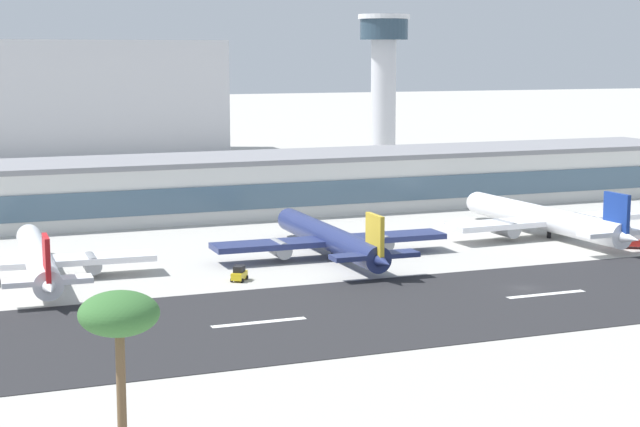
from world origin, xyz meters
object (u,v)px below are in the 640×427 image
Objects in this scene: airliner_red_tail_gate_0 at (38,261)px; palm_tree_0 at (119,319)px; airliner_gold_tail_gate_1 at (333,240)px; airliner_navy_tail_gate_2 at (548,220)px; service_baggage_tug_1 at (239,274)px; control_tower at (384,76)px; terminal_building at (231,185)px; service_box_truck_0 at (633,238)px.

palm_tree_0 reaches higher than airliner_red_tail_gate_0.
airliner_red_tail_gate_0 is at bearing 91.14° from airliner_gold_tail_gate_1.
airliner_navy_tail_gate_2 reaches higher than airliner_gold_tail_gate_1.
airliner_red_tail_gate_0 is at bearing 103.66° from service_baggage_tug_1.
palm_tree_0 is (-102.60, -175.72, -13.09)m from control_tower.
service_baggage_tug_1 is 75.51m from palm_tree_0.
airliner_gold_tail_gate_1 is (-53.90, -97.06, -23.58)m from control_tower.
terminal_building is 64.82m from service_baggage_tug_1.
palm_tree_0 reaches higher than terminal_building.
service_box_truck_0 is at bearing -91.83° from control_tower.
service_baggage_tug_1 is (-69.28, -0.20, -0.74)m from service_box_truck_0.
control_tower reaches higher than service_box_truck_0.
terminal_building is at bearing 70.01° from palm_tree_0.
control_tower is 203.90m from palm_tree_0.
terminal_building reaches higher than service_box_truck_0.
airliner_navy_tail_gate_2 is 7.78× the size of service_box_truck_0.
airliner_red_tail_gate_0 is 96.70m from service_box_truck_0.
service_box_truck_0 is at bearing -100.53° from airliner_gold_tail_gate_1.
airliner_red_tail_gate_0 is (-44.45, -51.91, -2.93)m from terminal_building.
airliner_gold_tail_gate_1 is 7.29× the size of service_box_truck_0.
terminal_building is 4.64× the size of airliner_gold_tail_gate_1.
control_tower is 110.19m from service_box_truck_0.
service_box_truck_0 is at bearing 34.60° from palm_tree_0.
airliner_navy_tail_gate_2 is (88.52, 3.70, 0.27)m from airliner_red_tail_gate_0.
airliner_red_tail_gate_0 is 28.86m from service_baggage_tug_1.
airliner_gold_tail_gate_1 reaches higher than service_baggage_tug_1.
service_box_truck_0 is at bearing -153.76° from airliner_navy_tail_gate_2.
airliner_navy_tail_gate_2 is at bearing -42.59° from service_baggage_tug_1.
airliner_gold_tail_gate_1 is (1.25, -51.76, -2.87)m from terminal_building.
airliner_navy_tail_gate_2 reaches higher than service_box_truck_0.
terminal_building is at bearing 39.66° from airliner_navy_tail_gate_2.
terminal_building is 59.80× the size of service_baggage_tug_1.
terminal_building is at bearing 2.34° from airliner_gold_tail_gate_1.
airliner_red_tail_gate_0 is 88.59m from airliner_navy_tail_gate_2.
control_tower reaches higher than airliner_red_tail_gate_0.
airliner_red_tail_gate_0 is 0.98× the size of airliner_gold_tail_gate_1.
palm_tree_0 reaches higher than airliner_navy_tail_gate_2.
airliner_gold_tail_gate_1 is at bearing 58.24° from palm_tree_0.
airliner_navy_tail_gate_2 is 15.84m from service_box_truck_0.
control_tower is 97.03m from airliner_navy_tail_gate_2.
service_box_truck_0 is at bearing -50.17° from terminal_building.
airliner_navy_tail_gate_2 is at bearing -47.57° from terminal_building.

